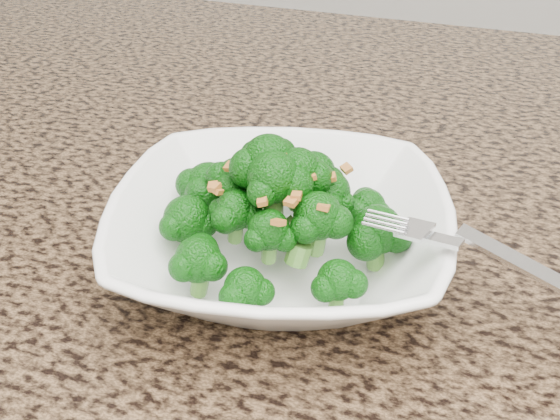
% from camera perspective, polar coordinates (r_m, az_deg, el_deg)
% --- Properties ---
extents(granite_counter, '(1.64, 1.04, 0.03)m').
position_cam_1_polar(granite_counter, '(0.59, 11.80, -1.70)').
color(granite_counter, brown).
rests_on(granite_counter, cabinet).
extents(bowl, '(0.29, 0.29, 0.06)m').
position_cam_1_polar(bowl, '(0.50, 0.00, -2.04)').
color(bowl, white).
rests_on(bowl, granite_counter).
extents(broccoli_pile, '(0.21, 0.21, 0.06)m').
position_cam_1_polar(broccoli_pile, '(0.46, 0.00, 4.13)').
color(broccoli_pile, '#0A4C08').
rests_on(broccoli_pile, bowl).
extents(garlic_topping, '(0.13, 0.13, 0.01)m').
position_cam_1_polar(garlic_topping, '(0.45, 0.00, 7.96)').
color(garlic_topping, '#B9722D').
rests_on(garlic_topping, broccoli_pile).
extents(fork, '(0.19, 0.08, 0.01)m').
position_cam_1_polar(fork, '(0.44, 13.70, -2.55)').
color(fork, silver).
rests_on(fork, bowl).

